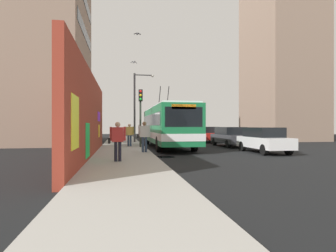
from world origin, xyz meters
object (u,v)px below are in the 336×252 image
city_bus (167,125)px  traffic_light (141,108)px  parked_car_white (264,139)px  pedestrian_near_wall (118,138)px  pedestrian_midblock (129,133)px  parked_car_red (208,134)px  street_lamp (137,102)px  parked_car_dark_gray (230,136)px  pedestrian_at_curb (144,134)px

city_bus → traffic_light: bearing=120.9°
parked_car_white → pedestrian_near_wall: 9.73m
parked_car_white → traffic_light: traffic_light is taller
city_bus → pedestrian_midblock: bearing=98.1°
parked_car_red → traffic_light: 10.53m
traffic_light → street_lamp: street_lamp is taller
parked_car_dark_gray → city_bus: bearing=89.7°
city_bus → pedestrian_midblock: city_bus is taller
city_bus → pedestrian_at_curb: bearing=157.1°
pedestrian_at_curb → traffic_light: traffic_light is taller
parked_car_red → pedestrian_at_curb: pedestrian_at_curb is taller
parked_car_dark_gray → street_lamp: bearing=54.1°
parked_car_red → street_lamp: bearing=95.9°
parked_car_red → pedestrian_midblock: bearing=128.1°
city_bus → parked_car_white: 7.53m
parked_car_red → pedestrian_midblock: pedestrian_midblock is taller
pedestrian_near_wall → traffic_light: (7.98, -1.56, 1.80)m
city_bus → pedestrian_near_wall: city_bus is taller
traffic_light → parked_car_dark_gray: bearing=-80.2°
parked_car_dark_gray → pedestrian_at_curb: bearing=125.1°
parked_car_dark_gray → pedestrian_near_wall: (-9.25, 8.91, 0.31)m
city_bus → parked_car_red: bearing=-41.2°
street_lamp → pedestrian_midblock: bearing=171.0°
traffic_light → parked_car_red: bearing=-45.5°
pedestrian_at_curb → pedestrian_near_wall: size_ratio=1.05×
parked_car_red → traffic_light: bearing=134.5°
pedestrian_near_wall → street_lamp: size_ratio=0.26×
parked_car_white → city_bus: bearing=44.1°
parked_car_red → city_bus: bearing=138.8°
parked_car_dark_gray → parked_car_red: same height
city_bus → parked_car_white: size_ratio=2.74×
city_bus → street_lamp: 5.98m
traffic_light → pedestrian_near_wall: bearing=168.9°
parked_car_dark_gray → pedestrian_at_curb: (-5.22, 7.42, 0.37)m
pedestrian_midblock → traffic_light: 2.15m
parked_car_red → pedestrian_near_wall: pedestrian_near_wall is taller
traffic_light → street_lamp: (6.49, -0.13, 0.96)m
parked_car_dark_gray → traffic_light: bearing=99.8°
city_bus → street_lamp: (5.20, 2.02, 2.16)m
traffic_light → pedestrian_midblock: bearing=41.0°
pedestrian_midblock → traffic_light: traffic_light is taller
pedestrian_near_wall → parked_car_red: bearing=-30.4°
parked_car_white → pedestrian_midblock: 9.51m
parked_car_white → pedestrian_midblock: (4.96, 8.11, 0.31)m
pedestrian_near_wall → street_lamp: street_lamp is taller
parked_car_white → traffic_light: 8.67m
parked_car_dark_gray → pedestrian_near_wall: bearing=136.1°
street_lamp → traffic_light: bearing=178.9°
parked_car_dark_gray → pedestrian_near_wall: size_ratio=2.73×
street_lamp → parked_car_white: bearing=-145.6°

